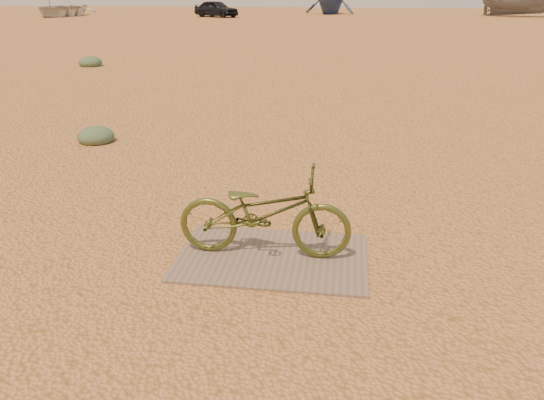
# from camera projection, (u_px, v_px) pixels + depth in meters

# --- Properties ---
(ground) EXTENTS (120.00, 120.00, 0.00)m
(ground) POSITION_uv_depth(u_px,v_px,m) (325.00, 285.00, 4.27)
(ground) COLOR #D88E53
(ground) RESTS_ON ground
(plywood_board) EXTENTS (1.67, 1.10, 0.02)m
(plywood_board) POSITION_uv_depth(u_px,v_px,m) (272.00, 257.00, 4.69)
(plywood_board) COLOR #796253
(plywood_board) RESTS_ON ground
(bicycle) EXTENTS (1.52, 0.55, 0.79)m
(bicycle) POSITION_uv_depth(u_px,v_px,m) (264.00, 213.00, 4.59)
(bicycle) COLOR #4A5421
(bicycle) RESTS_ON plywood_board
(car) EXTENTS (3.87, 2.94, 1.23)m
(car) POSITION_uv_depth(u_px,v_px,m) (216.00, 9.00, 40.72)
(car) COLOR black
(car) RESTS_ON ground
(boat_near_left) EXTENTS (4.27, 5.93, 1.22)m
(boat_near_left) POSITION_uv_depth(u_px,v_px,m) (60.00, 8.00, 41.83)
(boat_near_left) COLOR beige
(boat_near_left) RESTS_ON ground
(boat_mid_right) EXTENTS (6.20, 4.82, 2.27)m
(boat_mid_right) POSITION_uv_depth(u_px,v_px,m) (519.00, 1.00, 41.13)
(boat_mid_right) COLOR slate
(boat_mid_right) RESTS_ON ground
(kale_a) EXTENTS (0.56, 0.56, 0.31)m
(kale_a) POSITION_uv_depth(u_px,v_px,m) (97.00, 142.00, 8.21)
(kale_a) COLOR #55724D
(kale_a) RESTS_ON ground
(kale_c) EXTENTS (0.68, 0.68, 0.37)m
(kale_c) POSITION_uv_depth(u_px,v_px,m) (91.00, 66.00, 15.96)
(kale_c) COLOR #55724D
(kale_c) RESTS_ON ground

